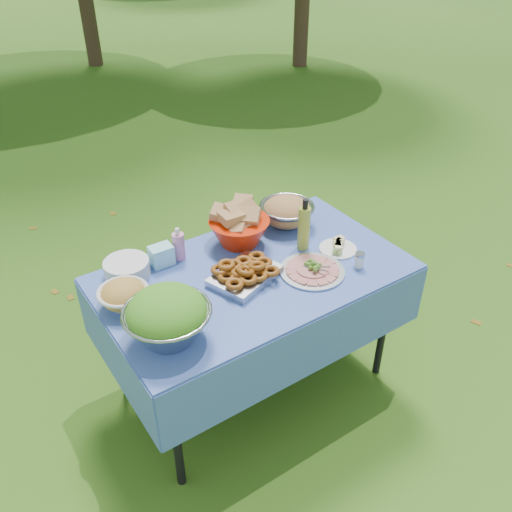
{
  "coord_description": "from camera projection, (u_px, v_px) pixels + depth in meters",
  "views": [
    {
      "loc": [
        -1.17,
        -1.74,
        2.28
      ],
      "look_at": [
        0.01,
        0.0,
        0.85
      ],
      "focal_mm": 38.0,
      "sensor_mm": 36.0,
      "label": 1
    }
  ],
  "objects": [
    {
      "name": "plate_stack",
      "position": [
        127.0,
        268.0,
        2.55
      ],
      "size": [
        0.27,
        0.27,
        0.08
      ],
      "primitive_type": "cylinder",
      "rotation": [
        0.0,
        0.0,
        0.33
      ],
      "color": "silver",
      "rests_on": "picnic_table"
    },
    {
      "name": "salad_bowl",
      "position": [
        167.0,
        317.0,
        2.14
      ],
      "size": [
        0.36,
        0.36,
        0.23
      ],
      "primitive_type": null,
      "rotation": [
        0.0,
        0.0,
        -0.02
      ],
      "color": "#969B9E",
      "rests_on": "picnic_table"
    },
    {
      "name": "pasta_bowl_steel",
      "position": [
        287.0,
        211.0,
        2.92
      ],
      "size": [
        0.31,
        0.31,
        0.16
      ],
      "primitive_type": null,
      "rotation": [
        0.0,
        0.0,
        0.05
      ],
      "color": "#969B9E",
      "rests_on": "picnic_table"
    },
    {
      "name": "sanitizer_bottle",
      "position": [
        178.0,
        243.0,
        2.64
      ],
      "size": [
        0.07,
        0.07,
        0.17
      ],
      "primitive_type": "cylinder",
      "rotation": [
        0.0,
        0.0,
        0.18
      ],
      "color": "pink",
      "rests_on": "picnic_table"
    },
    {
      "name": "shaker",
      "position": [
        359.0,
        260.0,
        2.6
      ],
      "size": [
        0.05,
        0.05,
        0.08
      ],
      "primitive_type": "cylinder",
      "rotation": [
        0.0,
        0.0,
        -0.09
      ],
      "color": "white",
      "rests_on": "picnic_table"
    },
    {
      "name": "ground",
      "position": [
        254.0,
        382.0,
        3.02
      ],
      "size": [
        80.0,
        80.0,
        0.0
      ],
      "primitive_type": "plane",
      "color": "#183609",
      "rests_on": "ground"
    },
    {
      "name": "charcuterie_platter",
      "position": [
        312.0,
        266.0,
        2.57
      ],
      "size": [
        0.4,
        0.4,
        0.07
      ],
      "primitive_type": "cylinder",
      "rotation": [
        0.0,
        0.0,
        -0.37
      ],
      "color": "#B1B3B8",
      "rests_on": "picnic_table"
    },
    {
      "name": "pasta_bowl_white",
      "position": [
        123.0,
        295.0,
        2.35
      ],
      "size": [
        0.26,
        0.26,
        0.12
      ],
      "primitive_type": null,
      "rotation": [
        0.0,
        0.0,
        0.23
      ],
      "color": "silver",
      "rests_on": "picnic_table"
    },
    {
      "name": "wipes_box",
      "position": [
        161.0,
        255.0,
        2.62
      ],
      "size": [
        0.11,
        0.08,
        0.1
      ],
      "primitive_type": "cube",
      "rotation": [
        0.0,
        0.0,
        -0.01
      ],
      "color": "#9EEAF5",
      "rests_on": "picnic_table"
    },
    {
      "name": "cheese_plate",
      "position": [
        338.0,
        245.0,
        2.73
      ],
      "size": [
        0.23,
        0.23,
        0.05
      ],
      "primitive_type": "cylinder",
      "rotation": [
        0.0,
        0.0,
        -0.26
      ],
      "color": "silver",
      "rests_on": "picnic_table"
    },
    {
      "name": "bread_bowl",
      "position": [
        239.0,
        226.0,
        2.74
      ],
      "size": [
        0.35,
        0.35,
        0.21
      ],
      "primitive_type": null,
      "rotation": [
        0.0,
        0.0,
        -0.14
      ],
      "color": "red",
      "rests_on": "picnic_table"
    },
    {
      "name": "picnic_table",
      "position": [
        254.0,
        331.0,
        2.81
      ],
      "size": [
        1.46,
        0.86,
        0.76
      ],
      "primitive_type": "cube",
      "color": "#749EE0",
      "rests_on": "ground"
    },
    {
      "name": "fried_tray",
      "position": [
        245.0,
        273.0,
        2.52
      ],
      "size": [
        0.37,
        0.32,
        0.07
      ],
      "primitive_type": "cube",
      "rotation": [
        0.0,
        0.0,
        0.34
      ],
      "color": "#B9B9BD",
      "rests_on": "picnic_table"
    },
    {
      "name": "oil_bottle",
      "position": [
        304.0,
        224.0,
        2.69
      ],
      "size": [
        0.07,
        0.07,
        0.28
      ],
      "primitive_type": "cylinder",
      "rotation": [
        0.0,
        0.0,
        -0.18
      ],
      "color": "#9CA834",
      "rests_on": "picnic_table"
    }
  ]
}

